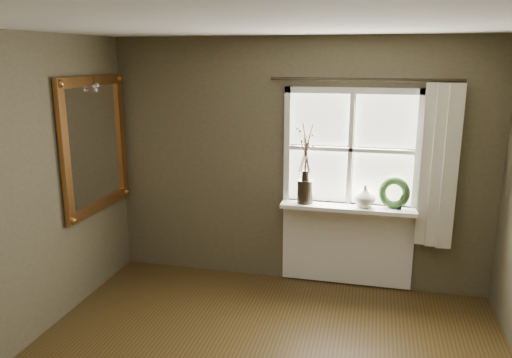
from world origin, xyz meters
The scene contains 13 objects.
ceiling centered at (0.00, 0.00, 2.60)m, with size 4.50×4.50×0.00m, color silver.
wall_back centered at (0.00, 2.30, 1.30)m, with size 4.00×0.10×2.60m, color brown.
window_frame centered at (0.55, 2.23, 1.48)m, with size 1.36×0.06×1.24m.
window_sill centered at (0.55, 2.12, 0.90)m, with size 1.36×0.26×0.04m, color white.
window_apron centered at (0.55, 2.23, 0.46)m, with size 1.36×0.04×0.88m, color white.
dark_jug centered at (0.11, 2.12, 1.04)m, with size 0.16×0.16×0.24m, color black.
cream_vase centered at (0.72, 2.12, 1.03)m, with size 0.21×0.21×0.22m, color beige.
wreath centered at (1.00, 2.16, 1.04)m, with size 0.32×0.32×0.08m, color #2D4B21.
potted_plant_left centered at (0.12, 2.12, 1.01)m, with size 0.09×0.06×0.17m, color #2D4B21.
potted_plant_right centered at (1.06, 2.12, 1.00)m, with size 0.09×0.07×0.16m, color #2D4B21.
curtain centered at (1.39, 2.13, 1.37)m, with size 0.36×0.12×1.59m, color beige.
curtain_rod centered at (0.65, 2.17, 2.18)m, with size 0.03×0.03×1.84m, color black.
gilt_mirror centered at (-1.96, 1.63, 1.53)m, with size 0.10×1.15×1.37m.
Camera 1 is at (0.78, -2.82, 2.40)m, focal length 35.00 mm.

